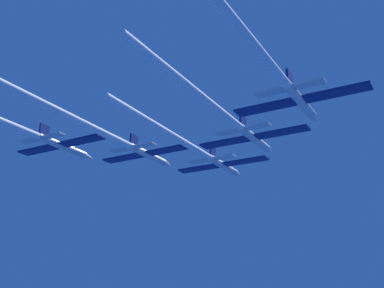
{
  "coord_description": "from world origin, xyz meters",
  "views": [
    {
      "loc": [
        42.54,
        -91.29,
        -31.25
      ],
      "look_at": [
        -0.27,
        -14.54,
        0.05
      ],
      "focal_mm": 45.44,
      "sensor_mm": 36.0,
      "label": 1
    }
  ],
  "objects": [
    {
      "name": "jet_left_outer",
      "position": [
        -24.05,
        -38.08,
        0.61
      ],
      "size": [
        20.85,
        54.09,
        3.45
      ],
      "color": "silver"
    },
    {
      "name": "jet_right_wing",
      "position": [
        11.78,
        -24.17,
        -0.34
      ],
      "size": [
        20.85,
        49.57,
        3.45
      ],
      "color": "silver"
    },
    {
      "name": "jet_right_outer",
      "position": [
        24.25,
        -34.14,
        -0.42
      ],
      "size": [
        20.85,
        45.2,
        3.45
      ],
      "color": "silver"
    },
    {
      "name": "jet_lead",
      "position": [
        -0.86,
        -11.12,
        -0.13
      ],
      "size": [
        20.85,
        49.91,
        3.45
      ],
      "color": "silver"
    },
    {
      "name": "jet_left_wing",
      "position": [
        -12.46,
        -25.24,
        0.71
      ],
      "size": [
        20.85,
        54.37,
        3.45
      ],
      "color": "silver"
    }
  ]
}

